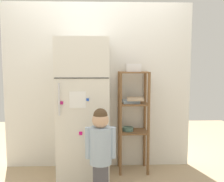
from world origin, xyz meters
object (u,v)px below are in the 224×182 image
at_px(pantry_shelf_unit, 133,112).
at_px(fruit_bin, 133,68).
at_px(refrigerator, 84,109).
at_px(child_standing, 101,145).

bearing_deg(pantry_shelf_unit, fruit_bin, 84.70).
distance_m(pantry_shelf_unit, fruit_bin, 0.56).
bearing_deg(refrigerator, child_standing, -69.86).
distance_m(child_standing, pantry_shelf_unit, 0.84).
relative_size(child_standing, fruit_bin, 5.16).
bearing_deg(pantry_shelf_unit, child_standing, -120.07).
xyz_separation_m(refrigerator, child_standing, (0.20, -0.55, -0.26)).
bearing_deg(child_standing, fruit_bin, 60.44).
bearing_deg(child_standing, pantry_shelf_unit, 59.93).
distance_m(refrigerator, fruit_bin, 0.80).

